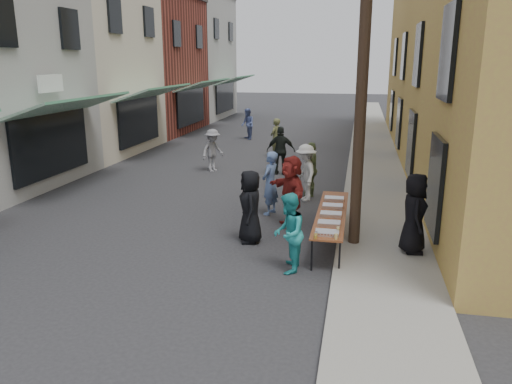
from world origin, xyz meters
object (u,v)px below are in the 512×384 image
at_px(serving_table, 332,214).
at_px(guest_front_c, 288,233).
at_px(utility_pole_mid, 363,56).
at_px(catering_tray_sausage, 327,233).
at_px(utility_pole_near, 364,53).
at_px(server, 414,213).
at_px(utility_pole_far, 363,58).
at_px(guest_front_a, 250,207).

xyz_separation_m(serving_table, guest_front_c, (-0.78, -2.00, 0.14)).
distance_m(utility_pole_mid, catering_tray_sausage, 13.95).
height_order(utility_pole_near, serving_table, utility_pole_near).
xyz_separation_m(guest_front_c, server, (2.64, 1.42, 0.16)).
distance_m(utility_pole_near, guest_front_c, 4.28).
height_order(utility_pole_far, serving_table, utility_pole_far).
height_order(utility_pole_near, utility_pole_mid, same).
height_order(utility_pole_mid, server, utility_pole_mid).
height_order(utility_pole_mid, catering_tray_sausage, utility_pole_mid).
xyz_separation_m(catering_tray_sausage, guest_front_a, (-1.94, 1.22, 0.11)).
distance_m(utility_pole_near, utility_pole_mid, 12.00).
relative_size(utility_pole_mid, utility_pole_far, 1.00).
xyz_separation_m(serving_table, guest_front_a, (-1.94, -0.43, 0.19)).
bearing_deg(catering_tray_sausage, utility_pole_mid, 87.60).
height_order(utility_pole_near, guest_front_c, utility_pole_near).
xyz_separation_m(utility_pole_near, guest_front_c, (-1.34, -1.79, -3.65)).
distance_m(utility_pole_far, catering_tray_sausage, 25.71).
height_order(serving_table, guest_front_a, guest_front_a).
xyz_separation_m(utility_pole_mid, guest_front_c, (-1.34, -13.79, -3.65)).
xyz_separation_m(utility_pole_mid, server, (1.30, -12.37, -3.49)).
xyz_separation_m(utility_pole_far, guest_front_c, (-1.34, -25.79, -3.65)).
height_order(utility_pole_mid, utility_pole_far, same).
bearing_deg(utility_pole_near, catering_tray_sausage, -111.45).
relative_size(utility_pole_near, guest_front_a, 5.00).
height_order(utility_pole_near, server, utility_pole_near).
height_order(guest_front_c, server, server).
height_order(serving_table, server, server).
height_order(catering_tray_sausage, server, server).
relative_size(utility_pole_far, guest_front_c, 5.28).
distance_m(utility_pole_mid, server, 12.92).
height_order(utility_pole_mid, serving_table, utility_pole_mid).
xyz_separation_m(utility_pole_mid, utility_pole_far, (0.00, 12.00, 0.00)).
relative_size(utility_pole_near, utility_pole_far, 1.00).
relative_size(serving_table, catering_tray_sausage, 8.00).
height_order(utility_pole_mid, guest_front_c, utility_pole_mid).
bearing_deg(guest_front_a, server, 69.66).
bearing_deg(guest_front_c, utility_pole_near, 141.53).
bearing_deg(server, serving_table, 70.78).
bearing_deg(server, guest_front_c, 116.42).
distance_m(utility_pole_far, server, 24.65).
bearing_deg(utility_pole_far, catering_tray_sausage, -91.27).
height_order(utility_pole_far, guest_front_c, utility_pole_far).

